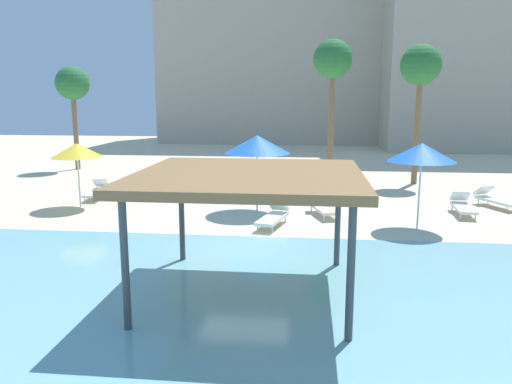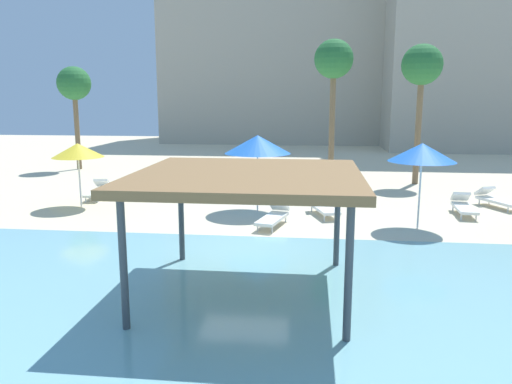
{
  "view_description": "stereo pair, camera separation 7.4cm",
  "coord_description": "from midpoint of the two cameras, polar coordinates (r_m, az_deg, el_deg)",
  "views": [
    {
      "loc": [
        1.73,
        -12.67,
        4.11
      ],
      "look_at": [
        0.16,
        2.0,
        1.3
      ],
      "focal_mm": 34.66,
      "sensor_mm": 36.0,
      "label": 1
    },
    {
      "loc": [
        1.8,
        -12.66,
        4.11
      ],
      "look_at": [
        0.16,
        2.0,
        1.3
      ],
      "focal_mm": 34.66,
      "sensor_mm": 36.0,
      "label": 2
    }
  ],
  "objects": [
    {
      "name": "palm_tree_2",
      "position": [
        30.66,
        -20.48,
        11.44
      ],
      "size": [
        1.9,
        1.9,
        5.89
      ],
      "color": "brown",
      "rests_on": "ground"
    },
    {
      "name": "lagoon_water",
      "position": [
        8.65,
        -6.72,
        -17.52
      ],
      "size": [
        44.0,
        13.5,
        0.04
      ],
      "primitive_type": "cube",
      "color": "#7AB7C1",
      "rests_on": "ground"
    },
    {
      "name": "shade_pavilion",
      "position": [
        10.11,
        -1.05,
        1.45
      ],
      "size": [
        4.6,
        4.6,
        2.63
      ],
      "color": "#42474C",
      "rests_on": "ground"
    },
    {
      "name": "lounge_chair_4",
      "position": [
        19.19,
        22.65,
        -1.42
      ],
      "size": [
        0.74,
        1.94,
        0.74
      ],
      "rotation": [
        0.0,
        0.0,
        -1.65
      ],
      "color": "white",
      "rests_on": "ground"
    },
    {
      "name": "palm_tree_0",
      "position": [
        25.11,
        8.75,
        14.51
      ],
      "size": [
        1.9,
        1.9,
        6.94
      ],
      "color": "brown",
      "rests_on": "ground"
    },
    {
      "name": "lounge_chair_1",
      "position": [
        21.32,
        -9.01,
        0.44
      ],
      "size": [
        0.91,
        1.97,
        0.74
      ],
      "rotation": [
        0.0,
        0.0,
        -1.74
      ],
      "color": "white",
      "rests_on": "ground"
    },
    {
      "name": "beach_umbrella_blue_1",
      "position": [
        16.29,
        18.46,
        4.36
      ],
      "size": [
        2.09,
        2.09,
        2.74
      ],
      "color": "silver",
      "rests_on": "ground"
    },
    {
      "name": "lounge_chair_6",
      "position": [
        20.96,
        25.71,
        -0.68
      ],
      "size": [
        1.32,
        1.98,
        0.74
      ],
      "rotation": [
        0.0,
        0.0,
        -1.15
      ],
      "color": "white",
      "rests_on": "ground"
    },
    {
      "name": "hotel_block_0",
      "position": [
        49.91,
        3.57,
        17.27
      ],
      "size": [
        22.92,
        11.47,
        19.52
      ],
      "primitive_type": "cube",
      "color": "#B2A893",
      "rests_on": "ground"
    },
    {
      "name": "beach_umbrella_blue_2",
      "position": [
        17.91,
        0.01,
        5.52
      ],
      "size": [
        2.4,
        2.4,
        2.8
      ],
      "color": "silver",
      "rests_on": "ground"
    },
    {
      "name": "lounge_chair_0",
      "position": [
        16.16,
        1.92,
        -2.75
      ],
      "size": [
        1.03,
        1.98,
        0.74
      ],
      "rotation": [
        0.0,
        0.0,
        -1.81
      ],
      "color": "white",
      "rests_on": "ground"
    },
    {
      "name": "palm_tree_1",
      "position": [
        25.03,
        18.38,
        13.39
      ],
      "size": [
        1.9,
        1.9,
        6.6
      ],
      "color": "brown",
      "rests_on": "ground"
    },
    {
      "name": "beach_umbrella_yellow_0",
      "position": [
        19.8,
        -20.07,
        4.52
      ],
      "size": [
        1.91,
        1.91,
        2.44
      ],
      "color": "silver",
      "rests_on": "ground"
    },
    {
      "name": "lounge_chair_5",
      "position": [
        21.59,
        -17.93,
        0.18
      ],
      "size": [
        0.8,
        1.95,
        0.74
      ],
      "rotation": [
        0.0,
        0.0,
        -1.46
      ],
      "color": "white",
      "rests_on": "ground"
    },
    {
      "name": "ground_plane",
      "position": [
        13.43,
        -1.74,
        -7.04
      ],
      "size": [
        80.0,
        80.0,
        0.0
      ],
      "primitive_type": "plane",
      "color": "beige"
    },
    {
      "name": "lounge_chair_2",
      "position": [
        17.78,
        7.56,
        -1.58
      ],
      "size": [
        1.14,
        1.99,
        0.74
      ],
      "rotation": [
        0.0,
        0.0,
        -1.27
      ],
      "color": "white",
      "rests_on": "ground"
    }
  ]
}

